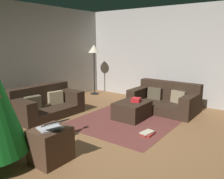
# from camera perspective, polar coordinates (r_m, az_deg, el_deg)

# --- Properties ---
(ground_plane) EXTENTS (6.40, 6.40, 0.00)m
(ground_plane) POSITION_cam_1_polar(r_m,az_deg,el_deg) (3.99, 1.79, -13.25)
(ground_plane) COLOR brown
(rear_partition) EXTENTS (6.40, 0.12, 2.60)m
(rear_partition) POSITION_cam_1_polar(r_m,az_deg,el_deg) (5.98, -23.97, 7.18)
(rear_partition) COLOR #BCB7B2
(rear_partition) RESTS_ON ground_plane
(corner_partition) EXTENTS (0.12, 6.40, 2.60)m
(corner_partition) POSITION_cam_1_polar(r_m,az_deg,el_deg) (6.46, 18.01, 7.92)
(corner_partition) COLOR #B5B0AB
(corner_partition) RESTS_ON ground_plane
(couch_left) EXTENTS (1.57, 0.93, 0.68)m
(couch_left) POSITION_cam_1_polar(r_m,az_deg,el_deg) (5.55, -16.20, -3.44)
(couch_left) COLOR #332319
(couch_left) RESTS_ON ground_plane
(couch_right) EXTENTS (0.96, 1.58, 0.69)m
(couch_right) POSITION_cam_1_polar(r_m,az_deg,el_deg) (5.85, 13.01, -2.50)
(couch_right) COLOR #332319
(couch_right) RESTS_ON ground_plane
(ottoman) EXTENTS (0.77, 0.62, 0.37)m
(ottoman) POSITION_cam_1_polar(r_m,az_deg,el_deg) (5.16, 4.97, -5.08)
(ottoman) COLOR #332319
(ottoman) RESTS_ON ground_plane
(gift_box) EXTENTS (0.24, 0.23, 0.09)m
(gift_box) POSITION_cam_1_polar(r_m,az_deg,el_deg) (5.12, 5.98, -2.56)
(gift_box) COLOR red
(gift_box) RESTS_ON ottoman
(tv_remote) EXTENTS (0.08, 0.17, 0.02)m
(tv_remote) POSITION_cam_1_polar(r_m,az_deg,el_deg) (5.22, 5.75, -2.64)
(tv_remote) COLOR black
(tv_remote) RESTS_ON ottoman
(side_table) EXTENTS (0.52, 0.44, 0.50)m
(side_table) POSITION_cam_1_polar(r_m,az_deg,el_deg) (3.48, -14.86, -13.12)
(side_table) COLOR #4C3323
(side_table) RESTS_ON ground_plane
(laptop) EXTENTS (0.40, 0.49, 0.19)m
(laptop) POSITION_cam_1_polar(r_m,az_deg,el_deg) (3.31, -14.65, -8.76)
(laptop) COLOR silver
(laptop) RESTS_ON side_table
(book_stack) EXTENTS (0.31, 0.20, 0.07)m
(book_stack) POSITION_cam_1_polar(r_m,az_deg,el_deg) (4.36, 8.83, -10.63)
(book_stack) COLOR #B7332D
(book_stack) RESTS_ON ground_plane
(corner_lamp) EXTENTS (0.36, 0.36, 1.56)m
(corner_lamp) POSITION_cam_1_polar(r_m,az_deg,el_deg) (7.30, -4.48, 9.12)
(corner_lamp) COLOR black
(corner_lamp) RESTS_ON ground_plane
(area_rug) EXTENTS (2.60, 2.00, 0.01)m
(area_rug) POSITION_cam_1_polar(r_m,az_deg,el_deg) (5.22, 4.93, -7.00)
(area_rug) COLOR brown
(area_rug) RESTS_ON ground_plane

